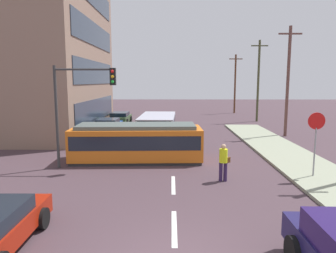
# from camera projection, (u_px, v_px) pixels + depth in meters

# --- Properties ---
(ground_plane) EXTENTS (120.00, 120.00, 0.00)m
(ground_plane) POSITION_uv_depth(u_px,v_px,m) (173.00, 161.00, 17.50)
(ground_plane) COLOR #47343C
(sidewalk_curb_right) EXTENTS (3.20, 36.00, 0.14)m
(sidewalk_curb_right) POSITION_uv_depth(u_px,v_px,m) (333.00, 184.00, 13.47)
(sidewalk_curb_right) COLOR gray
(sidewalk_curb_right) RESTS_ON ground
(lane_stripe_1) EXTENTS (0.16, 2.40, 0.01)m
(lane_stripe_1) POSITION_uv_depth(u_px,v_px,m) (174.00, 227.00, 9.58)
(lane_stripe_1) COLOR silver
(lane_stripe_1) RESTS_ON ground
(lane_stripe_2) EXTENTS (0.16, 2.40, 0.01)m
(lane_stripe_2) POSITION_uv_depth(u_px,v_px,m) (173.00, 185.00, 13.54)
(lane_stripe_2) COLOR silver
(lane_stripe_2) RESTS_ON ground
(lane_stripe_3) EXTENTS (0.16, 2.40, 0.01)m
(lane_stripe_3) POSITION_uv_depth(u_px,v_px,m) (172.00, 140.00, 23.64)
(lane_stripe_3) COLOR silver
(lane_stripe_3) RESTS_ON ground
(lane_stripe_4) EXTENTS (0.16, 2.40, 0.01)m
(lane_stripe_4) POSITION_uv_depth(u_px,v_px,m) (172.00, 129.00, 29.58)
(lane_stripe_4) COLOR silver
(lane_stripe_4) RESTS_ON ground
(streetcar_tram) EXTENTS (7.20, 2.78, 2.05)m
(streetcar_tram) POSITION_uv_depth(u_px,v_px,m) (137.00, 142.00, 17.57)
(streetcar_tram) COLOR orange
(streetcar_tram) RESTS_ON ground
(city_bus) EXTENTS (2.72, 6.01, 1.87)m
(city_bus) POSITION_uv_depth(u_px,v_px,m) (158.00, 126.00, 23.80)
(city_bus) COLOR #A5A6B7
(city_bus) RESTS_ON ground
(pedestrian_crossing) EXTENTS (0.51, 0.36, 1.67)m
(pedestrian_crossing) POSITION_uv_depth(u_px,v_px,m) (223.00, 160.00, 13.92)
(pedestrian_crossing) COLOR #301E45
(pedestrian_crossing) RESTS_ON ground
(parked_sedan_mid) EXTENTS (2.08, 4.05, 1.19)m
(parked_sedan_mid) POSITION_uv_depth(u_px,v_px,m) (98.00, 137.00, 21.58)
(parked_sedan_mid) COLOR #BABCB8
(parked_sedan_mid) RESTS_ON ground
(parked_sedan_far) EXTENTS (2.12, 4.10, 1.19)m
(parked_sedan_far) POSITION_uv_depth(u_px,v_px,m) (108.00, 125.00, 27.33)
(parked_sedan_far) COLOR navy
(parked_sedan_far) RESTS_ON ground
(parked_sedan_furthest) EXTENTS (2.12, 4.23, 1.19)m
(parked_sedan_furthest) POSITION_uv_depth(u_px,v_px,m) (120.00, 118.00, 33.05)
(parked_sedan_furthest) COLOR #334B29
(parked_sedan_furthest) RESTS_ON ground
(stop_sign) EXTENTS (0.76, 0.07, 2.88)m
(stop_sign) POSITION_uv_depth(u_px,v_px,m) (316.00, 131.00, 14.11)
(stop_sign) COLOR gray
(stop_sign) RESTS_ON sidewalk_curb_right
(traffic_light_mast) EXTENTS (3.08, 0.33, 5.16)m
(traffic_light_mast) POSITION_uv_depth(u_px,v_px,m) (80.00, 97.00, 15.68)
(traffic_light_mast) COLOR #333333
(traffic_light_mast) RESTS_ON ground
(utility_pole_mid) EXTENTS (1.80, 0.24, 8.62)m
(utility_pole_mid) POSITION_uv_depth(u_px,v_px,m) (288.00, 80.00, 24.95)
(utility_pole_mid) COLOR brown
(utility_pole_mid) RESTS_ON ground
(utility_pole_far) EXTENTS (1.80, 0.24, 8.74)m
(utility_pole_far) POSITION_uv_depth(u_px,v_px,m) (258.00, 80.00, 34.30)
(utility_pole_far) COLOR #4A4D2F
(utility_pole_far) RESTS_ON ground
(utility_pole_distant) EXTENTS (1.80, 0.24, 7.98)m
(utility_pole_distant) POSITION_uv_depth(u_px,v_px,m) (235.00, 83.00, 43.54)
(utility_pole_distant) COLOR brown
(utility_pole_distant) RESTS_ON ground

